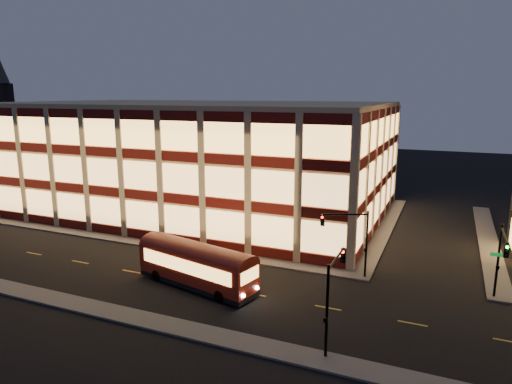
% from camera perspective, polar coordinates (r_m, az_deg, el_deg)
% --- Properties ---
extents(ground, '(200.00, 200.00, 0.00)m').
position_cam_1_polar(ground, '(49.77, -14.63, -6.53)').
color(ground, black).
rests_on(ground, ground).
extents(sidewalk_office_south, '(54.00, 2.00, 0.15)m').
position_cam_1_polar(sidewalk_office_south, '(52.30, -16.58, -5.64)').
color(sidewalk_office_south, '#514F4C').
rests_on(sidewalk_office_south, ground).
extents(sidewalk_office_east, '(2.00, 30.00, 0.15)m').
position_cam_1_polar(sidewalk_office_east, '(56.53, 15.80, -4.26)').
color(sidewalk_office_east, '#514F4C').
rests_on(sidewalk_office_east, ground).
extents(sidewalk_tower_west, '(2.00, 30.00, 0.15)m').
position_cam_1_polar(sidewalk_tower_west, '(56.36, 26.98, -5.21)').
color(sidewalk_tower_west, '#514F4C').
rests_on(sidewalk_tower_west, ground).
extents(sidewalk_near, '(100.00, 2.00, 0.15)m').
position_cam_1_polar(sidewalk_near, '(41.02, -25.97, -11.41)').
color(sidewalk_near, '#514F4C').
rests_on(sidewalk_near, ground).
extents(office_building, '(50.45, 30.45, 14.50)m').
position_cam_1_polar(office_building, '(63.40, -7.74, 4.48)').
color(office_building, tan).
rests_on(office_building, ground).
extents(church_tower, '(5.00, 5.00, 18.00)m').
position_cam_1_polar(church_tower, '(125.90, -29.31, 7.64)').
color(church_tower, '#2D2621').
rests_on(church_tower, ground).
extents(traffic_signal_far, '(3.79, 1.87, 6.00)m').
position_cam_1_polar(traffic_signal_far, '(39.61, 11.73, -4.99)').
color(traffic_signal_far, black).
rests_on(traffic_signal_far, ground).
extents(traffic_signal_right, '(1.20, 4.37, 6.00)m').
position_cam_1_polar(traffic_signal_right, '(38.35, 28.32, -6.83)').
color(traffic_signal_right, black).
rests_on(traffic_signal_right, ground).
extents(traffic_signal_near, '(0.32, 4.45, 6.00)m').
position_cam_1_polar(traffic_signal_near, '(28.99, 9.67, -11.39)').
color(traffic_signal_near, black).
rests_on(traffic_signal_near, ground).
extents(trolley_bus, '(11.24, 5.08, 3.69)m').
position_cam_1_polar(trolley_bus, '(38.19, -7.44, -8.77)').
color(trolley_bus, maroon).
rests_on(trolley_bus, ground).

